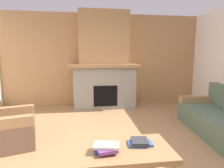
{
  "coord_description": "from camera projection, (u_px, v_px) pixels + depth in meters",
  "views": [
    {
      "loc": [
        -0.41,
        -2.4,
        1.37
      ],
      "look_at": [
        0.05,
        1.19,
        0.86
      ],
      "focal_mm": 28.08,
      "sensor_mm": 36.0,
      "label": 1
    }
  ],
  "objects": [
    {
      "name": "ground",
      "position": [
        119.0,
        152.0,
        2.6
      ],
      "size": [
        9.0,
        9.0,
        0.0
      ],
      "primitive_type": "plane",
      "color": "#9E754C"
    },
    {
      "name": "wall_back_wood_panel",
      "position": [
        103.0,
        60.0,
        5.35
      ],
      "size": [
        6.0,
        0.12,
        2.7
      ],
      "primitive_type": "cube",
      "color": "#A87A4C",
      "rests_on": "ground"
    },
    {
      "name": "fireplace",
      "position": [
        104.0,
        66.0,
        5.01
      ],
      "size": [
        1.9,
        0.82,
        2.7
      ],
      "color": "gray",
      "rests_on": "ground"
    },
    {
      "name": "couch",
      "position": [
        223.0,
        119.0,
        3.18
      ],
      "size": [
        1.04,
        1.88,
        0.85
      ],
      "color": "#4C604C",
      "rests_on": "ground"
    },
    {
      "name": "armchair",
      "position": [
        5.0,
        128.0,
        2.76
      ],
      "size": [
        0.94,
        0.94,
        0.85
      ],
      "color": "brown",
      "rests_on": "ground"
    },
    {
      "name": "coffee_table",
      "position": [
        125.0,
        152.0,
        1.88
      ],
      "size": [
        1.0,
        0.6,
        0.43
      ],
      "color": "#997047",
      "rests_on": "ground"
    },
    {
      "name": "book_stack_near_edge",
      "position": [
        106.0,
        147.0,
        1.79
      ],
      "size": [
        0.28,
        0.24,
        0.08
      ],
      "color": "#335699",
      "rests_on": "coffee_table"
    },
    {
      "name": "book_stack_center",
      "position": [
        140.0,
        142.0,
        1.95
      ],
      "size": [
        0.27,
        0.21,
        0.05
      ],
      "color": "#335699",
      "rests_on": "coffee_table"
    }
  ]
}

